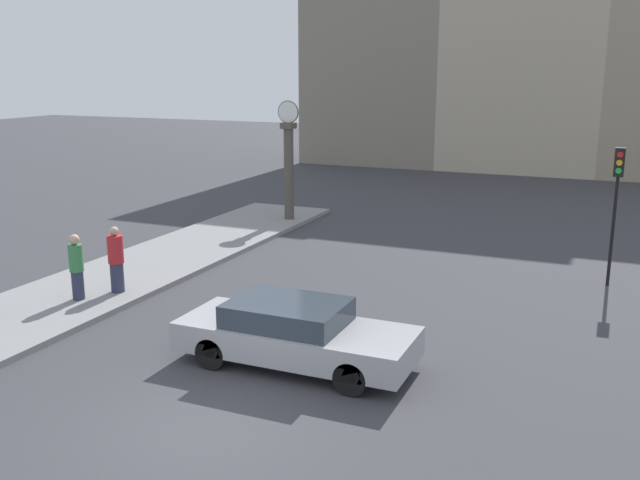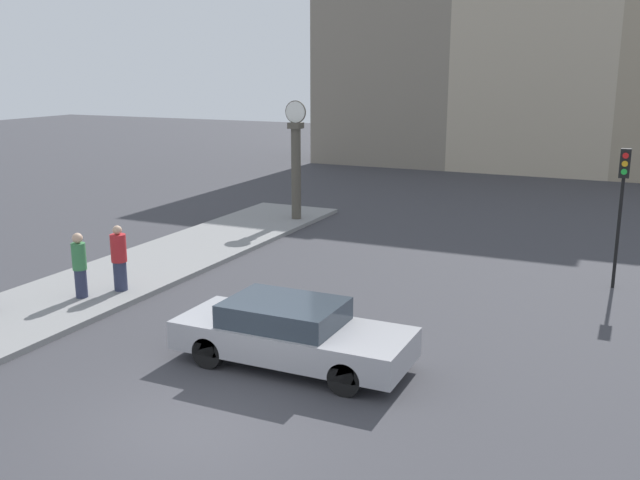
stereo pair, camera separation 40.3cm
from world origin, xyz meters
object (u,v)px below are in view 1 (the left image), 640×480
at_px(sedan_car, 294,333).
at_px(pedestrian_red_top, 116,260).
at_px(street_clock, 289,163).
at_px(pedestrian_green_hoodie, 76,267).
at_px(traffic_light_far, 617,188).

distance_m(sedan_car, pedestrian_red_top, 6.41).
xyz_separation_m(street_clock, pedestrian_red_top, (-0.10, -9.98, -1.27)).
distance_m(pedestrian_red_top, pedestrian_green_hoodie, 1.01).
bearing_deg(sedan_car, traffic_light_far, 55.93).
height_order(sedan_car, street_clock, street_clock).
bearing_deg(street_clock, pedestrian_green_hoodie, -93.18).
xyz_separation_m(traffic_light_far, street_clock, (-11.50, 3.86, -0.42)).
bearing_deg(sedan_car, street_clock, 116.24).
distance_m(street_clock, pedestrian_green_hoodie, 10.95).
xyz_separation_m(traffic_light_far, pedestrian_red_top, (-11.60, -6.11, -1.69)).
bearing_deg(pedestrian_green_hoodie, street_clock, 86.82).
bearing_deg(pedestrian_red_top, street_clock, 89.45).
height_order(sedan_car, traffic_light_far, traffic_light_far).
height_order(traffic_light_far, street_clock, street_clock).
height_order(sedan_car, pedestrian_green_hoodie, pedestrian_green_hoodie).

